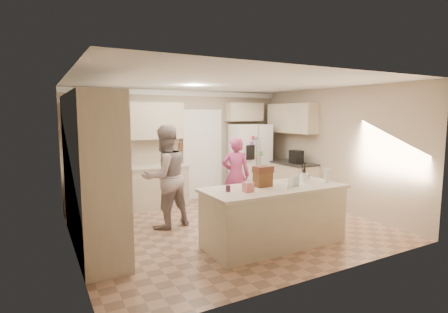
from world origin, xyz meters
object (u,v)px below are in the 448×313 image
coffee_maker (296,157)px  teen_boy (165,177)px  teen_girl (236,175)px  dollhouse_body (263,180)px  tissue_box (248,187)px  utensil_crock (304,178)px  island_base (274,217)px  refrigerator (250,161)px

coffee_maker → teen_boy: teen_boy is taller
coffee_maker → teen_girl: size_ratio=0.19×
dollhouse_body → teen_girl: (0.53, 1.73, -0.24)m
tissue_box → teen_boy: 1.85m
dollhouse_body → utensil_crock: bearing=-3.6°
coffee_maker → utensil_crock: 2.32m
island_base → dollhouse_body: 0.62m
coffee_maker → tissue_box: 3.28m
refrigerator → coffee_maker: size_ratio=6.00×
tissue_box → teen_girl: size_ratio=0.09×
utensil_crock → teen_boy: (-1.86, 1.57, -0.07)m
refrigerator → dollhouse_body: size_ratio=6.92×
tissue_box → teen_girl: (0.93, 1.93, -0.20)m
teen_boy → teen_girl: size_ratio=1.18×
utensil_crock → teen_girl: bearing=98.5°
coffee_maker → island_base: 2.87m
tissue_box → dollhouse_body: bearing=26.6°
tissue_box → utensil_crock: bearing=7.1°
teen_boy → dollhouse_body: bearing=110.6°
refrigerator → dollhouse_body: (-1.60, -2.84, 0.14)m
utensil_crock → teen_boy: size_ratio=0.08×
coffee_maker → teen_boy: 3.28m
coffee_maker → teen_girl: 1.69m
island_base → utensil_crock: utensil_crock is taller
coffee_maker → utensil_crock: coffee_maker is taller
utensil_crock → teen_girl: teen_girl is taller
teen_boy → tissue_box: bearing=96.7°
refrigerator → teen_boy: bearing=-147.2°
tissue_box → teen_girl: bearing=64.1°
coffee_maker → dollhouse_body: size_ratio=1.15×
coffee_maker → teen_boy: bearing=-175.2°
coffee_maker → refrigerator: bearing=119.8°
refrigerator → utensil_crock: size_ratio=12.00×
coffee_maker → island_base: bearing=-137.2°
utensil_crock → tissue_box: 1.21m
island_base → tissue_box: (-0.55, -0.10, 0.56)m
utensil_crock → dollhouse_body: size_ratio=0.58×
coffee_maker → teen_girl: (-1.67, -0.07, -0.28)m
refrigerator → island_base: size_ratio=0.82×
refrigerator → tissue_box: refrigerator is taller
island_base → teen_boy: 2.08m
dollhouse_body → teen_boy: bearing=124.8°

